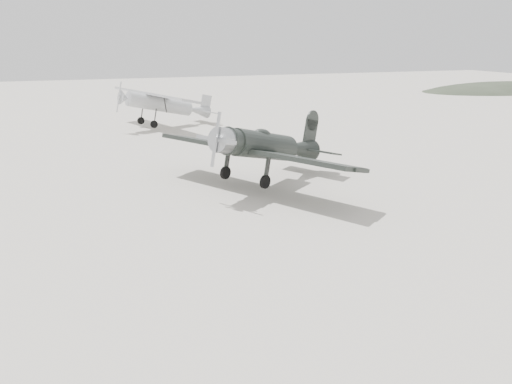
# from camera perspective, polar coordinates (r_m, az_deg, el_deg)

# --- Properties ---
(ground) EXTENTS (160.00, 160.00, 0.00)m
(ground) POSITION_cam_1_polar(r_m,az_deg,el_deg) (18.67, 5.13, -4.81)
(ground) COLOR #AEA79B
(ground) RESTS_ON ground
(hill_northeast) EXTENTS (32.00, 16.00, 5.20)m
(hill_northeast) POSITION_cam_1_polar(r_m,az_deg,el_deg) (80.25, 26.62, 10.37)
(hill_northeast) COLOR #2D3527
(hill_northeast) RESTS_ON ground
(lowwing_monoplane) EXTENTS (8.87, 10.54, 3.61)m
(lowwing_monoplane) POSITION_cam_1_polar(r_m,az_deg,el_deg) (24.48, 1.34, 5.23)
(lowwing_monoplane) COLOR black
(lowwing_monoplane) RESTS_ON ground
(highwing_monoplane) EXTENTS (8.44, 11.71, 3.34)m
(highwing_monoplane) POSITION_cam_1_polar(r_m,az_deg,el_deg) (41.79, -10.55, 10.15)
(highwing_monoplane) COLOR #9EA1A3
(highwing_monoplane) RESTS_ON ground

